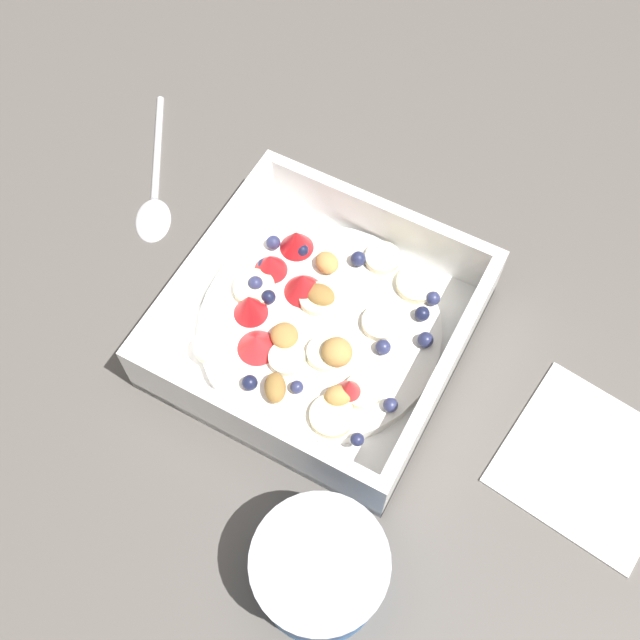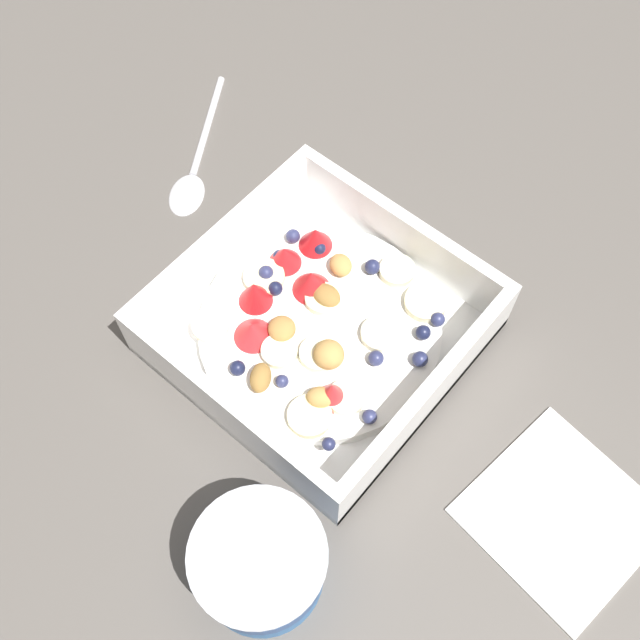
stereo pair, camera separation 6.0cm
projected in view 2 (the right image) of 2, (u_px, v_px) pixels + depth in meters
ground_plane at (327, 359)px, 0.62m from camera, size 2.40×2.40×0.00m
fruit_bowl at (318, 326)px, 0.61m from camera, size 0.22×0.22×0.06m
spoon at (193, 170)px, 0.70m from camera, size 0.11×0.16×0.01m
yogurt_cup at (260, 564)px, 0.51m from camera, size 0.09×0.09×0.06m
folded_napkin at (562, 515)px, 0.55m from camera, size 0.13×0.13×0.01m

